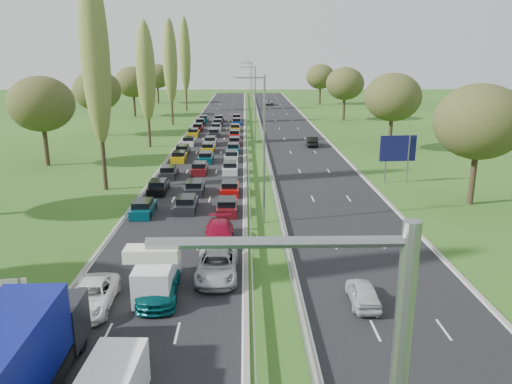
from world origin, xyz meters
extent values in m
plane|color=#2D4E18|center=(4.50, 80.00, 0.00)|extent=(260.00, 260.00, 0.00)
cube|color=black|center=(-2.25, 82.50, 0.00)|extent=(10.50, 215.00, 0.04)
cube|color=black|center=(11.25, 82.50, 0.00)|extent=(10.50, 215.00, 0.04)
cube|color=gray|center=(3.35, 82.50, 0.55)|extent=(0.06, 215.00, 0.32)
cube|color=gray|center=(5.65, 82.50, 0.55)|extent=(0.06, 215.00, 0.32)
cylinder|color=gray|center=(4.50, 43.00, 6.00)|extent=(0.18, 0.18, 12.00)
cylinder|color=gray|center=(4.50, 78.00, 6.00)|extent=(0.18, 0.18, 12.00)
cylinder|color=gray|center=(4.50, 113.00, 6.00)|extent=(0.18, 0.18, 12.00)
cylinder|color=gray|center=(4.50, 148.00, 6.00)|extent=(0.18, 0.18, 12.00)
cylinder|color=#2D2116|center=(-11.50, 54.00, 3.96)|extent=(0.44, 0.44, 7.92)
ellipsoid|color=olive|center=(-11.50, 54.00, 13.64)|extent=(2.80, 2.80, 17.60)
cylinder|color=#2D2116|center=(-11.50, 79.00, 3.24)|extent=(0.44, 0.44, 6.48)
ellipsoid|color=olive|center=(-11.50, 79.00, 11.16)|extent=(2.80, 2.80, 14.40)
cylinder|color=#2D2116|center=(-11.50, 104.00, 3.60)|extent=(0.44, 0.44, 7.20)
ellipsoid|color=olive|center=(-11.50, 104.00, 12.40)|extent=(2.80, 2.80, 16.00)
cylinder|color=#2D2116|center=(-11.50, 129.00, 3.96)|extent=(0.44, 0.44, 7.92)
ellipsoid|color=olive|center=(-11.50, 129.00, 13.64)|extent=(2.80, 2.80, 17.60)
cylinder|color=#2D2116|center=(-22.00, 66.00, 2.42)|extent=(0.56, 0.56, 4.84)
ellipsoid|color=#38471E|center=(-22.00, 66.00, 7.70)|extent=(8.00, 8.00, 6.80)
cylinder|color=#2D2116|center=(-22.00, 90.00, 2.42)|extent=(0.56, 0.56, 4.84)
ellipsoid|color=#38471E|center=(-22.00, 90.00, 7.70)|extent=(8.00, 8.00, 6.80)
cylinder|color=#2D2116|center=(-22.00, 118.00, 2.42)|extent=(0.56, 0.56, 4.84)
ellipsoid|color=#38471E|center=(-22.00, 118.00, 7.70)|extent=(8.00, 8.00, 6.80)
cylinder|color=#2D2116|center=(-22.00, 150.00, 2.42)|extent=(0.56, 0.56, 4.84)
ellipsoid|color=#38471E|center=(-22.00, 150.00, 7.70)|extent=(8.00, 8.00, 6.80)
cylinder|color=#2D2116|center=(24.00, 48.00, 2.42)|extent=(0.56, 0.56, 4.84)
ellipsoid|color=#38471E|center=(24.00, 48.00, 7.70)|extent=(8.00, 8.00, 6.80)
cylinder|color=#2D2116|center=(24.00, 75.00, 2.42)|extent=(0.56, 0.56, 4.84)
ellipsoid|color=#38471E|center=(24.00, 75.00, 7.70)|extent=(8.00, 8.00, 6.80)
cylinder|color=#2D2116|center=(24.00, 110.00, 2.42)|extent=(0.56, 0.56, 4.84)
ellipsoid|color=#38471E|center=(24.00, 110.00, 7.70)|extent=(8.00, 8.00, 6.80)
cylinder|color=#2D2116|center=(24.00, 145.00, 2.42)|extent=(0.56, 0.56, 4.84)
ellipsoid|color=#38471E|center=(24.00, 145.00, 7.70)|extent=(8.00, 8.00, 6.80)
cube|color=#053F4C|center=(-5.94, 45.40, 0.44)|extent=(1.75, 4.00, 0.80)
cube|color=black|center=(-5.82, 52.59, 0.44)|extent=(1.75, 4.00, 0.80)
cube|color=black|center=(-5.74, 59.20, 0.44)|extent=(1.75, 4.00, 0.80)
cube|color=#BF990C|center=(-5.69, 68.15, 0.44)|extent=(1.75, 4.00, 0.80)
cube|color=black|center=(-5.79, 72.85, 0.44)|extent=(1.75, 4.00, 0.80)
cube|color=silver|center=(-5.71, 80.22, 0.44)|extent=(1.75, 4.00, 0.80)
cube|color=#BF990C|center=(-5.88, 89.05, 0.44)|extent=(1.75, 4.00, 0.80)
cube|color=#590F14|center=(-5.66, 95.61, 0.44)|extent=(1.75, 4.00, 0.80)
cube|color=black|center=(-5.85, 102.73, 0.44)|extent=(1.75, 4.00, 0.80)
cube|color=#053F4C|center=(-5.64, 108.05, 0.44)|extent=(1.75, 4.00, 0.80)
cube|color=black|center=(-2.30, 46.59, 0.44)|extent=(1.75, 4.00, 0.80)
cube|color=black|center=(-2.11, 52.21, 0.44)|extent=(1.75, 4.00, 0.80)
cube|color=#590F14|center=(-2.40, 61.14, 0.44)|extent=(1.75, 4.00, 0.80)
cube|color=#053F4C|center=(-2.15, 67.63, 0.44)|extent=(1.75, 4.00, 0.80)
cube|color=#BF990C|center=(-2.34, 74.34, 0.44)|extent=(1.75, 4.00, 0.80)
cube|color=#B2B7BC|center=(-2.40, 80.25, 0.44)|extent=(1.75, 4.00, 0.80)
cube|color=black|center=(-2.29, 88.70, 0.44)|extent=(1.75, 4.00, 0.80)
cube|color=#B2B7BC|center=(-2.32, 95.65, 0.44)|extent=(1.75, 4.00, 0.80)
cube|color=black|center=(-2.33, 101.94, 0.44)|extent=(1.75, 4.00, 0.80)
cube|color=black|center=(-2.40, 108.29, 0.44)|extent=(1.75, 4.00, 0.80)
cube|color=#590F14|center=(1.35, 45.72, 0.44)|extent=(1.75, 4.00, 0.80)
cube|color=#A50C0A|center=(1.41, 51.99, 0.44)|extent=(1.75, 4.00, 0.80)
cube|color=silver|center=(1.19, 61.34, 0.44)|extent=(1.75, 4.00, 0.80)
cube|color=#B2B7BC|center=(1.18, 68.43, 0.44)|extent=(1.75, 4.00, 0.80)
cube|color=#053F4C|center=(1.27, 74.18, 0.44)|extent=(1.75, 4.00, 0.80)
cube|color=#590F14|center=(1.35, 79.83, 0.44)|extent=(1.75, 4.00, 0.80)
cube|color=#A50C0A|center=(1.18, 87.05, 0.44)|extent=(1.75, 4.00, 0.80)
cube|color=#BF990C|center=(1.18, 94.52, 0.44)|extent=(1.75, 4.00, 0.80)
cube|color=navy|center=(1.35, 103.50, 0.44)|extent=(1.75, 4.00, 0.80)
cube|color=#A50C0A|center=(1.20, 110.09, 0.44)|extent=(1.75, 4.00, 0.80)
imported|color=white|center=(-5.54, 28.70, 0.73)|extent=(2.57, 5.22, 1.43)
imported|color=#054D50|center=(-2.02, 30.00, 0.81)|extent=(2.50, 5.55, 1.58)
imported|color=#9DA2A6|center=(1.17, 32.53, 0.79)|extent=(2.57, 5.53, 1.53)
imported|color=maroon|center=(1.02, 38.52, 0.76)|extent=(2.22, 5.18, 1.49)
imported|color=silver|center=(1.29, 33.72, 0.79)|extent=(1.93, 4.57, 1.54)
imported|color=#B6BDC1|center=(9.51, 28.86, 0.67)|extent=(1.65, 3.86, 1.30)
imported|color=black|center=(13.23, 79.06, 0.77)|extent=(1.88, 4.63, 1.49)
imported|color=gray|center=(9.69, 144.56, 0.74)|extent=(2.46, 5.23, 1.45)
cube|color=navy|center=(-5.93, 19.67, 2.66)|extent=(2.68, 7.29, 2.87)
cube|color=black|center=(-5.93, 24.50, 1.57)|extent=(2.62, 2.36, 2.20)
cylinder|color=black|center=(-5.93, 24.48, 0.52)|extent=(2.25, 1.00, 1.00)
cube|color=black|center=(-2.25, 21.96, 0.98)|extent=(1.97, 0.81, 1.62)
cube|color=silver|center=(-2.20, 30.71, 1.10)|extent=(2.06, 5.14, 2.06)
cube|color=black|center=(-2.20, 32.97, 1.00)|extent=(2.01, 0.82, 1.65)
cylinder|color=black|center=(-3.07, 32.36, 0.37)|extent=(0.26, 0.70, 0.70)
cylinder|color=black|center=(-1.33, 29.07, 0.37)|extent=(0.26, 0.70, 0.70)
cylinder|color=gray|center=(-9.80, 28.04, 1.05)|extent=(0.16, 0.16, 2.10)
cylinder|color=gray|center=(-9.00, 28.04, 1.05)|extent=(0.16, 0.16, 2.10)
cube|color=silver|center=(-9.40, 28.04, 1.60)|extent=(1.50, 0.28, 1.00)
cylinder|color=gray|center=(18.20, 56.19, 2.60)|extent=(0.16, 0.16, 5.20)
cylinder|color=gray|center=(20.60, 56.19, 2.60)|extent=(0.16, 0.16, 5.20)
cube|color=#141356|center=(19.40, 56.19, 3.80)|extent=(4.00, 0.42, 2.80)
camera|label=1|loc=(2.97, 3.70, 13.47)|focal=35.00mm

